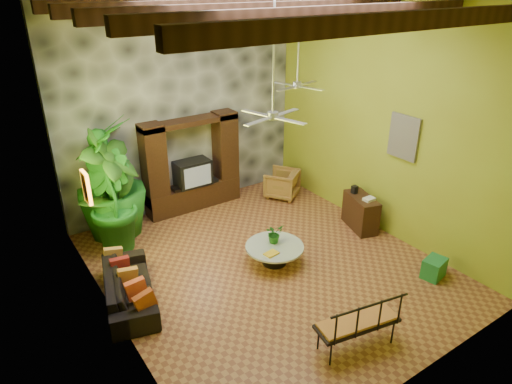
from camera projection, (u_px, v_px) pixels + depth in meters
ground at (267, 265)px, 9.15m from camera, size 7.00×7.00×0.00m
back_wall at (181, 106)px, 10.70m from camera, size 6.00×0.02×5.00m
left_wall at (99, 187)px, 6.56m from camera, size 0.02×7.00×5.00m
right_wall at (383, 120)px, 9.61m from camera, size 0.02×7.00×5.00m
stone_accent_wall at (182, 106)px, 10.66m from camera, size 5.98×0.10×4.98m
ceiling_beams at (270, 9)px, 7.11m from camera, size 5.95×5.36×0.22m
entertainment_center at (192, 171)px, 11.09m from camera, size 2.40×0.55×2.30m
ceiling_fan_front at (273, 103)px, 7.30m from camera, size 1.28×1.28×1.86m
ceiling_fan_back at (298, 75)px, 9.41m from camera, size 1.28×1.28×1.86m
wall_art_mask at (86, 187)px, 7.50m from camera, size 0.06×0.32×0.55m
wall_art_painting at (404, 137)px, 9.23m from camera, size 0.06×0.70×0.90m
sofa at (129, 287)px, 8.02m from camera, size 1.27×2.16×0.59m
wicker_armchair at (282, 184)px, 11.88m from camera, size 1.09×1.09×0.72m
tall_plant_a at (114, 190)px, 9.40m from camera, size 1.61×1.51×2.53m
tall_plant_b at (110, 203)px, 9.31m from camera, size 1.24×1.39×2.11m
tall_plant_c at (110, 179)px, 9.73m from camera, size 2.04×2.04×2.67m
coffee_table at (274, 252)px, 9.12m from camera, size 1.17×1.17×0.40m
centerpiece_plant at (274, 233)px, 9.10m from camera, size 0.38×0.34×0.39m
yellow_tray at (271, 253)px, 8.78m from camera, size 0.29×0.23×0.03m
iron_bench at (362, 321)px, 6.85m from camera, size 1.39×0.72×0.57m
side_console at (361, 212)px, 10.37m from camera, size 0.71×1.06×0.78m
green_bin at (434, 268)px, 8.71m from camera, size 0.51×0.42×0.39m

